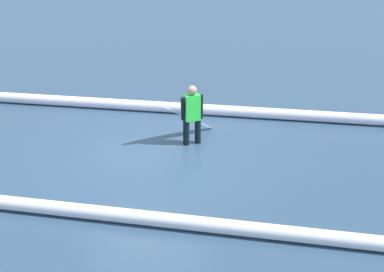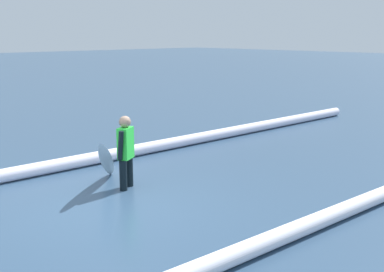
% 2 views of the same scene
% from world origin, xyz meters
% --- Properties ---
extents(ground_plane, '(129.97, 129.97, 0.00)m').
position_xyz_m(ground_plane, '(0.00, 0.00, 0.00)').
color(ground_plane, '#2D4661').
extents(surfer, '(0.46, 0.36, 1.37)m').
position_xyz_m(surfer, '(-0.94, -0.69, 0.76)').
color(surfer, black).
rests_on(surfer, ground_plane).
extents(surfboard, '(1.24, 1.47, 1.04)m').
position_xyz_m(surfboard, '(-0.74, -1.04, 0.51)').
color(surfboard, white).
rests_on(surfboard, ground_plane).
extents(wave_crest_foreground, '(21.74, 0.64, 0.28)m').
position_xyz_m(wave_crest_foreground, '(-0.43, -2.61, 0.14)').
color(wave_crest_foreground, white).
rests_on(wave_crest_foreground, ground_plane).
extents(wave_crest_midground, '(16.68, 0.99, 0.25)m').
position_xyz_m(wave_crest_midground, '(-0.75, 2.84, 0.13)').
color(wave_crest_midground, white).
rests_on(wave_crest_midground, ground_plane).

